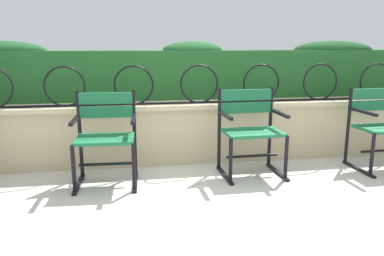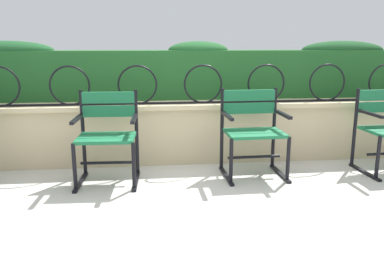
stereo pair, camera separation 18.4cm
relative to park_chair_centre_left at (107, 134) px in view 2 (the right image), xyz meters
name	(u,v)px [view 2 (the right image)]	position (x,y,z in m)	size (l,w,h in m)	color
ground_plane	(194,190)	(0.78, -0.36, -0.46)	(60.00, 60.00, 0.00)	#BCB7AD
stone_wall	(184,131)	(0.78, 0.57, -0.13)	(6.61, 0.41, 0.66)	#C6B289
iron_arch_fence	(172,87)	(0.65, 0.49, 0.39)	(6.09, 0.02, 0.42)	black
hedge_row	(181,71)	(0.79, 0.97, 0.51)	(6.48, 0.45, 0.67)	#1E5123
park_chair_centre_left	(107,134)	(0.00, 0.00, 0.00)	(0.59, 0.54, 0.86)	#19663D
park_chair_centre_right	(253,129)	(1.42, 0.03, 0.00)	(0.61, 0.53, 0.86)	#19663D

